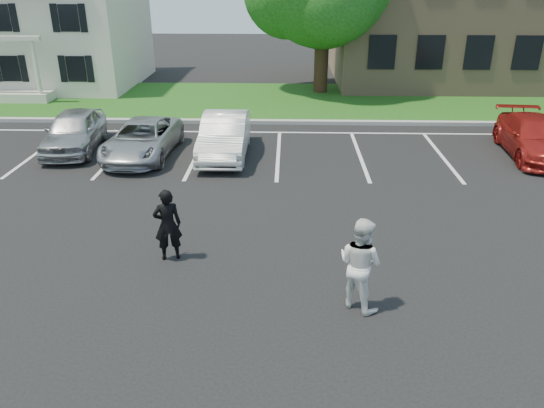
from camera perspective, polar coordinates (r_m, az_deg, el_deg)
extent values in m
plane|color=black|center=(11.07, -0.16, -8.04)|extent=(90.00, 90.00, 0.00)
cube|color=gray|center=(22.15, 0.89, 8.82)|extent=(40.00, 0.30, 0.15)
cube|color=#18410F|center=(26.04, 1.04, 11.05)|extent=(44.00, 8.00, 0.08)
cube|color=silver|center=(20.31, -23.85, 5.12)|extent=(0.12, 5.20, 0.01)
cube|color=silver|center=(19.27, -16.29, 5.30)|extent=(0.12, 5.20, 0.01)
cube|color=silver|center=(18.60, -8.02, 5.38)|extent=(0.12, 5.20, 0.01)
cube|color=silver|center=(18.34, 0.68, 5.34)|extent=(0.12, 5.20, 0.01)
cube|color=silver|center=(18.51, 9.41, 5.19)|extent=(0.12, 5.20, 0.01)
cube|color=silver|center=(19.09, 17.80, 4.92)|extent=(0.12, 5.20, 0.01)
cube|color=silver|center=(20.04, 25.54, 4.59)|extent=(0.12, 5.20, 0.01)
cube|color=silver|center=(20.94, 4.69, 7.65)|extent=(34.00, 0.12, 0.01)
cube|color=beige|center=(32.42, -23.50, 16.33)|extent=(10.00, 8.00, 5.20)
cube|color=beige|center=(28.95, -26.13, 10.40)|extent=(4.00, 1.60, 0.50)
cylinder|color=beige|center=(27.47, -23.89, 12.54)|extent=(0.18, 0.18, 2.70)
cube|color=black|center=(28.98, -26.34, 12.92)|extent=(0.90, 0.06, 1.20)
cube|color=black|center=(28.72, -27.21, 17.39)|extent=(0.90, 0.06, 1.20)
cube|color=black|center=(28.68, -25.17, 13.04)|extent=(0.32, 0.05, 1.25)
cube|color=#9C7E5D|center=(34.28, 26.76, 18.49)|extent=(22.00, 10.00, 8.00)
cube|color=black|center=(26.98, 11.75, 15.70)|extent=(1.30, 0.06, 1.60)
cube|color=black|center=(27.45, 16.66, 15.36)|extent=(1.30, 0.06, 1.60)
cube|color=black|center=(28.11, 21.35, 14.93)|extent=(1.30, 0.06, 1.60)
cube|color=black|center=(28.93, 25.78, 14.43)|extent=(1.30, 0.06, 1.60)
cylinder|color=black|center=(27.78, 5.31, 15.05)|extent=(0.70, 0.70, 3.20)
imported|color=black|center=(11.64, -11.16, -2.20)|extent=(0.69, 0.55, 1.64)
imported|color=white|center=(9.93, 9.45, -6.34)|extent=(1.12, 1.10, 1.82)
imported|color=#A9A9AE|center=(19.89, -20.51, 7.39)|extent=(2.06, 4.23, 1.39)
imported|color=#A0A2A7|center=(18.56, -13.77, 6.81)|extent=(2.20, 4.42, 1.20)
imported|color=silver|center=(18.12, -5.11, 7.34)|extent=(1.52, 4.30, 1.41)
imported|color=maroon|center=(20.14, 26.37, 6.45)|extent=(2.16, 4.59, 1.30)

